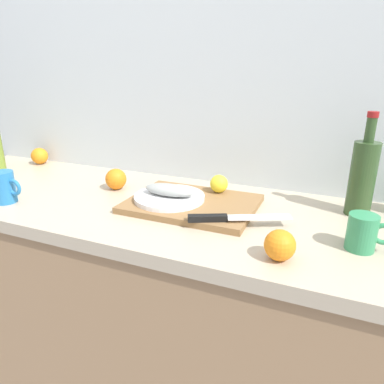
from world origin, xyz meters
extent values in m
cube|color=silver|center=(0.00, 0.33, 1.25)|extent=(3.20, 0.05, 2.50)
cube|color=#9E7A56|center=(0.00, 0.00, 0.43)|extent=(2.00, 0.58, 0.86)
cube|color=#B7A88E|center=(0.00, 0.00, 0.88)|extent=(2.00, 0.60, 0.04)
cube|color=olive|center=(0.15, 0.02, 0.91)|extent=(0.40, 0.30, 0.02)
cylinder|color=white|center=(0.08, 0.01, 0.93)|extent=(0.23, 0.23, 0.01)
ellipsoid|color=#999E99|center=(0.08, 0.01, 0.95)|extent=(0.17, 0.07, 0.04)
cube|color=silver|center=(0.38, -0.04, 0.93)|extent=(0.18, 0.11, 0.00)
cube|color=black|center=(0.25, -0.10, 0.93)|extent=(0.11, 0.07, 0.02)
sphere|color=yellow|center=(0.20, 0.14, 0.95)|extent=(0.06, 0.06, 0.06)
cylinder|color=#2D4723|center=(0.64, 0.17, 1.01)|extent=(0.07, 0.07, 0.22)
cylinder|color=#2D4723|center=(0.64, 0.17, 1.16)|extent=(0.03, 0.03, 0.07)
cylinder|color=maroon|center=(0.64, 0.17, 1.20)|extent=(0.03, 0.03, 0.02)
cylinder|color=#338C59|center=(0.64, -0.07, 0.95)|extent=(0.07, 0.07, 0.09)
torus|color=#338C59|center=(0.69, -0.07, 0.95)|extent=(0.06, 0.01, 0.06)
cylinder|color=#2672B2|center=(-0.44, -0.18, 0.95)|extent=(0.07, 0.07, 0.10)
torus|color=#2672B2|center=(-0.39, -0.18, 0.96)|extent=(0.06, 0.01, 0.06)
sphere|color=orange|center=(-0.71, 0.24, 0.94)|extent=(0.07, 0.07, 0.07)
sphere|color=orange|center=(0.47, -0.20, 0.94)|extent=(0.07, 0.07, 0.07)
sphere|color=orange|center=(-0.18, 0.08, 0.94)|extent=(0.08, 0.08, 0.08)
camera|label=1|loc=(0.56, -0.94, 1.32)|focal=32.77mm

